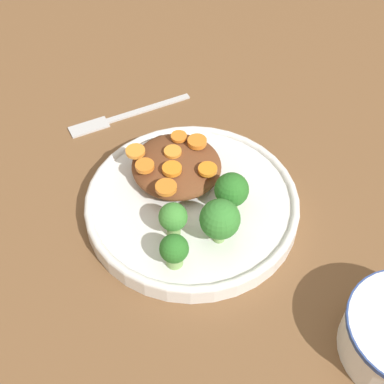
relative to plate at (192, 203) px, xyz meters
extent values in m
plane|color=brown|center=(0.00, 0.00, -0.01)|extent=(4.00, 4.00, 0.00)
cylinder|color=silver|center=(0.00, 0.00, 0.00)|extent=(0.27, 0.27, 0.02)
torus|color=silver|center=(0.00, 0.00, 0.01)|extent=(0.27, 0.27, 0.01)
ellipsoid|color=brown|center=(0.01, 0.05, 0.02)|extent=(0.12, 0.12, 0.03)
cylinder|color=#7FA85B|center=(-0.01, -0.07, 0.02)|extent=(0.01, 0.01, 0.02)
sphere|color=#337A2D|center=(-0.01, -0.07, 0.04)|extent=(0.05, 0.05, 0.05)
cylinder|color=#759E51|center=(0.03, -0.04, 0.02)|extent=(0.02, 0.02, 0.02)
sphere|color=#286B23|center=(0.03, -0.04, 0.04)|extent=(0.04, 0.04, 0.04)
cylinder|color=#759E51|center=(-0.05, -0.03, 0.02)|extent=(0.02, 0.02, 0.02)
sphere|color=#3D8433|center=(-0.05, -0.03, 0.04)|extent=(0.03, 0.03, 0.03)
cylinder|color=#7FA85B|center=(-0.07, -0.07, 0.02)|extent=(0.02, 0.02, 0.02)
sphere|color=#286B23|center=(-0.07, -0.07, 0.04)|extent=(0.03, 0.03, 0.03)
cylinder|color=orange|center=(0.03, 0.08, 0.04)|extent=(0.02, 0.02, 0.00)
cylinder|color=orange|center=(0.03, 0.01, 0.04)|extent=(0.02, 0.02, 0.00)
cylinder|color=orange|center=(0.01, 0.06, 0.04)|extent=(0.02, 0.02, 0.00)
cylinder|color=orange|center=(-0.01, 0.03, 0.04)|extent=(0.02, 0.02, 0.01)
cylinder|color=orange|center=(-0.04, 0.05, 0.04)|extent=(0.02, 0.02, 0.01)
cylinder|color=orange|center=(0.04, 0.05, 0.04)|extent=(0.03, 0.03, 0.01)
cylinder|color=orange|center=(-0.03, 0.08, 0.04)|extent=(0.03, 0.03, 0.01)
cylinder|color=orange|center=(-0.03, 0.01, 0.04)|extent=(0.03, 0.03, 0.01)
cube|color=#BBBBBB|center=(0.05, 0.20, -0.01)|extent=(0.14, 0.03, 0.01)
cube|color=#BBBBBB|center=(-0.04, 0.22, -0.01)|extent=(0.06, 0.03, 0.01)
camera|label=1|loc=(-0.24, -0.36, 0.52)|focal=50.00mm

